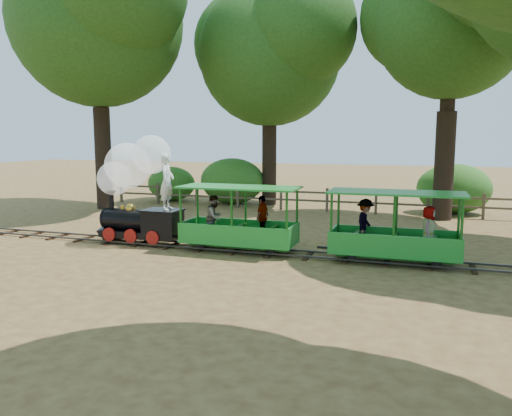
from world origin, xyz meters
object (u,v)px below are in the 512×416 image
(locomotive, at_px, (135,182))
(fence, at_px, (304,197))
(carriage_front, at_px, (238,224))
(carriage_rear, at_px, (391,232))

(locomotive, distance_m, fence, 8.64)
(locomotive, height_order, carriage_front, locomotive)
(carriage_front, height_order, carriage_rear, same)
(locomotive, xyz_separation_m, carriage_front, (3.22, -0.05, -1.06))
(carriage_rear, height_order, fence, carriage_rear)
(carriage_front, bearing_deg, carriage_rear, 0.42)
(carriage_rear, bearing_deg, fence, 117.18)
(fence, bearing_deg, carriage_rear, -62.82)
(locomotive, distance_m, carriage_rear, 7.36)
(carriage_rear, distance_m, fence, 8.94)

